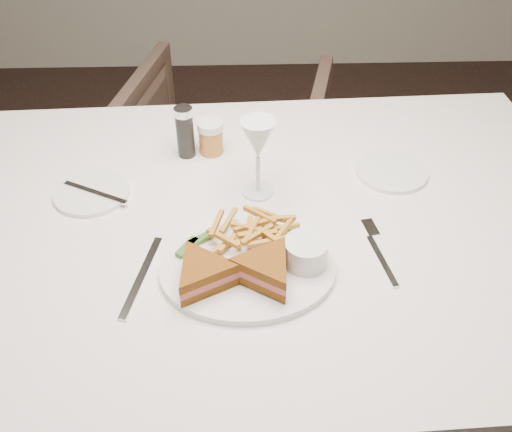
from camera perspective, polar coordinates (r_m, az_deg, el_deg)
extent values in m
cube|color=white|center=(1.43, -0.07, -11.75)|extent=(1.47, 1.01, 0.75)
imported|color=#4F3C30|center=(2.06, -3.05, 6.17)|extent=(0.79, 0.76, 0.69)
ellipsoid|color=white|center=(1.04, -0.82, -5.42)|extent=(0.33, 0.26, 0.01)
cube|color=silver|center=(1.06, -11.36, -5.93)|extent=(0.06, 0.20, 0.00)
cylinder|color=white|center=(1.26, -16.11, 2.28)|extent=(0.16, 0.16, 0.01)
cylinder|color=white|center=(1.31, 13.39, 4.37)|extent=(0.16, 0.16, 0.01)
cylinder|color=black|center=(1.31, -7.11, 8.33)|extent=(0.04, 0.04, 0.12)
cylinder|color=#B16C2A|center=(1.33, -4.54, 7.85)|extent=(0.06, 0.06, 0.08)
cube|color=#3A6222|center=(1.08, -5.56, -2.34)|extent=(0.05, 0.05, 0.01)
cube|color=#3A6222|center=(1.07, -6.90, -3.12)|extent=(0.04, 0.05, 0.01)
cylinder|color=white|center=(1.03, 5.01, -3.64)|extent=(0.08, 0.08, 0.05)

